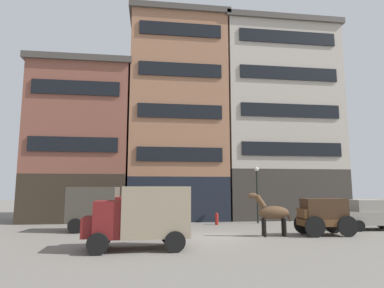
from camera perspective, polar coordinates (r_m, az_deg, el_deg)
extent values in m
plane|color=slate|center=(17.94, 3.95, -15.93)|extent=(120.00, 120.00, 0.00)
cube|color=#33281E|center=(28.56, -19.03, -8.86)|extent=(7.65, 6.77, 3.59)
cube|color=brown|center=(29.04, -18.50, 3.27)|extent=(7.65, 6.77, 8.64)
cube|color=#47423D|center=(30.22, -18.12, 11.81)|extent=(8.15, 7.27, 0.50)
cube|color=black|center=(25.38, -20.16, -0.05)|extent=(6.42, 0.12, 1.10)
cube|color=black|center=(26.28, -19.72, 9.33)|extent=(6.42, 0.12, 1.10)
cube|color=black|center=(28.11, -2.81, -9.47)|extent=(7.86, 6.77, 3.42)
cube|color=#9E6B4C|center=(29.11, -2.70, 7.45)|extent=(7.86, 6.77, 13.53)
cube|color=#47423D|center=(31.68, -2.61, 19.78)|extent=(8.36, 7.27, 0.50)
cube|color=black|center=(24.80, -2.10, -1.83)|extent=(6.61, 0.12, 1.10)
cube|color=black|center=(25.37, -2.06, 5.79)|extent=(6.61, 0.12, 1.10)
cube|color=black|center=(26.37, -2.03, 12.95)|extent=(6.61, 0.12, 1.10)
cube|color=black|center=(27.74, -1.99, 19.50)|extent=(6.61, 0.12, 1.10)
cube|color=#38332D|center=(30.23, 14.79, -8.49)|extent=(9.98, 6.77, 4.07)
cube|color=#B7AD9E|center=(31.24, 14.26, 7.07)|extent=(9.98, 6.77, 12.70)
cube|color=#47423D|center=(33.51, 13.87, 18.05)|extent=(10.48, 7.27, 0.50)
cube|color=black|center=(27.25, 17.27, -0.87)|extent=(8.39, 0.12, 1.10)
cube|color=black|center=(27.79, 17.00, 5.64)|extent=(8.39, 0.12, 1.10)
cube|color=black|center=(28.68, 16.75, 11.83)|extent=(8.39, 0.12, 1.10)
cube|color=black|center=(29.87, 16.50, 17.58)|extent=(8.39, 0.12, 1.10)
cube|color=brown|center=(19.58, 22.32, -12.63)|extent=(2.74, 1.39, 0.36)
cube|color=#3D2819|center=(19.52, 22.21, -10.49)|extent=(2.33, 1.18, 1.10)
cube|color=brown|center=(19.04, 19.13, -11.48)|extent=(0.44, 1.05, 0.50)
cylinder|color=black|center=(18.56, 20.87, -13.46)|extent=(1.10, 0.12, 1.10)
cylinder|color=black|center=(19.84, 19.00, -13.14)|extent=(1.10, 0.12, 1.10)
cylinder|color=black|center=(19.41, 25.75, -12.93)|extent=(1.10, 0.12, 1.10)
cylinder|color=black|center=(20.63, 23.67, -12.69)|extent=(1.10, 0.12, 1.10)
ellipsoid|color=#513823|center=(18.29, 14.15, -11.62)|extent=(1.72, 0.66, 0.70)
cylinder|color=#513823|center=(18.03, 11.89, -9.84)|extent=(0.67, 0.34, 0.76)
ellipsoid|color=#513823|center=(17.90, 10.63, -8.93)|extent=(0.57, 0.26, 0.30)
cylinder|color=#513823|center=(18.58, 16.57, -11.94)|extent=(0.27, 0.11, 0.65)
cylinder|color=black|center=(18.01, 12.74, -14.20)|extent=(0.14, 0.14, 0.95)
cylinder|color=black|center=(18.35, 12.37, -14.09)|extent=(0.14, 0.14, 0.95)
cylinder|color=black|center=(18.38, 16.09, -13.96)|extent=(0.14, 0.14, 0.95)
cylinder|color=black|center=(18.71, 15.68, -13.86)|extent=(0.14, 0.14, 0.95)
cube|color=maroon|center=(14.30, -13.94, -12.69)|extent=(1.48, 1.77, 1.50)
cube|color=maroon|center=(14.38, -16.84, -13.76)|extent=(0.97, 1.49, 0.80)
cube|color=gray|center=(14.28, -6.52, -11.66)|extent=(2.89, 2.04, 2.10)
cube|color=silver|center=(14.31, -15.74, -11.62)|extent=(0.26, 1.37, 0.64)
cylinder|color=black|center=(13.50, -16.30, -16.55)|extent=(0.85, 0.26, 0.84)
cylinder|color=black|center=(15.37, -15.56, -15.46)|extent=(0.85, 0.26, 0.84)
cylinder|color=black|center=(13.55, -3.01, -16.81)|extent=(0.85, 0.26, 0.84)
cylinder|color=black|center=(15.41, -3.95, -15.70)|extent=(0.85, 0.26, 0.84)
cube|color=maroon|center=(20.40, -11.95, -11.20)|extent=(1.51, 1.79, 1.50)
cube|color=maroon|center=(20.33, -9.98, -12.11)|extent=(0.99, 1.50, 0.80)
cube|color=#4C473D|center=(20.71, -16.94, -10.15)|extent=(2.92, 2.08, 2.10)
cube|color=silver|center=(20.33, -10.65, -10.54)|extent=(0.28, 1.37, 0.64)
cylinder|color=black|center=(21.35, -10.42, -13.37)|extent=(0.85, 0.28, 0.84)
cylinder|color=black|center=(19.47, -11.08, -13.91)|extent=(0.85, 0.28, 0.84)
cylinder|color=black|center=(21.89, -18.45, -12.96)|extent=(0.85, 0.28, 0.84)
cylinder|color=black|center=(20.06, -19.85, -13.41)|extent=(0.85, 0.28, 0.84)
cube|color=gray|center=(23.36, 28.87, -11.29)|extent=(3.84, 1.96, 0.80)
cube|color=gray|center=(23.23, 28.43, -9.49)|extent=(1.93, 1.61, 0.70)
cube|color=silver|center=(23.68, 30.25, -9.63)|extent=(0.46, 1.34, 0.56)
cylinder|color=black|center=(24.72, 30.37, -11.88)|extent=(0.67, 0.24, 0.66)
cylinder|color=black|center=(23.56, 25.31, -12.45)|extent=(0.67, 0.24, 0.66)
cylinder|color=black|center=(22.08, 27.33, -12.69)|extent=(0.67, 0.24, 0.66)
cylinder|color=black|center=(22.20, -6.78, -13.21)|extent=(0.16, 0.16, 0.85)
cylinder|color=black|center=(22.20, -6.25, -13.22)|extent=(0.16, 0.16, 0.85)
cylinder|color=black|center=(22.14, -6.48, -11.32)|extent=(0.36, 0.36, 0.62)
sphere|color=tan|center=(22.12, -6.46, -10.18)|extent=(0.22, 0.22, 0.22)
cylinder|color=black|center=(22.12, -6.46, -9.92)|extent=(0.28, 0.28, 0.02)
cylinder|color=black|center=(22.11, -6.46, -9.79)|extent=(0.18, 0.18, 0.09)
cylinder|color=black|center=(24.68, 11.43, -9.13)|extent=(0.12, 0.12, 3.80)
sphere|color=silver|center=(24.71, 11.31, -4.35)|extent=(0.32, 0.32, 0.32)
cylinder|color=maroon|center=(23.39, 4.37, -13.14)|extent=(0.24, 0.24, 0.70)
sphere|color=maroon|center=(23.36, 4.36, -12.24)|extent=(0.22, 0.22, 0.22)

